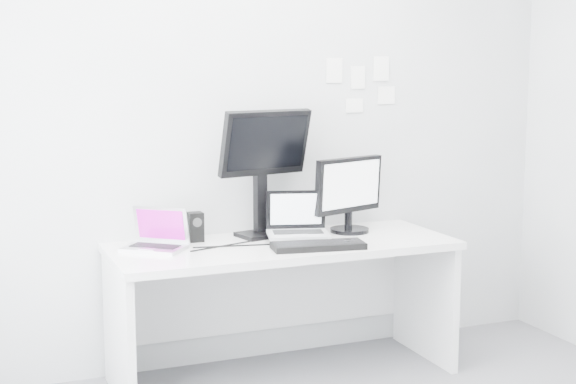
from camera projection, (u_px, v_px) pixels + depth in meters
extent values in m
plane|color=silver|center=(259.00, 120.00, 4.57)|extent=(3.60, 0.00, 3.60)
cube|color=white|center=(283.00, 310.00, 4.40)|extent=(1.80, 0.70, 0.73)
cube|color=#B6B6BA|center=(154.00, 228.00, 4.15)|extent=(0.37, 0.36, 0.22)
cube|color=black|center=(195.00, 227.00, 4.37)|extent=(0.08, 0.08, 0.15)
cube|color=silver|center=(298.00, 216.00, 4.37)|extent=(0.38, 0.33, 0.27)
cube|color=black|center=(263.00, 172.00, 4.46)|extent=(0.55, 0.30, 0.71)
cube|color=black|center=(350.00, 194.00, 4.59)|extent=(0.52, 0.36, 0.43)
cube|color=black|center=(318.00, 246.00, 4.20)|extent=(0.49, 0.24, 0.03)
ellipsoid|color=black|center=(348.00, 243.00, 4.25)|extent=(0.11, 0.07, 0.04)
cube|color=white|center=(334.00, 70.00, 4.69)|extent=(0.10, 0.00, 0.14)
cube|color=white|center=(358.00, 77.00, 4.75)|extent=(0.09, 0.00, 0.13)
cube|color=white|center=(381.00, 69.00, 4.80)|extent=(0.10, 0.00, 0.14)
cube|color=white|center=(354.00, 105.00, 4.77)|extent=(0.11, 0.00, 0.08)
cube|color=white|center=(386.00, 95.00, 4.84)|extent=(0.11, 0.00, 0.10)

